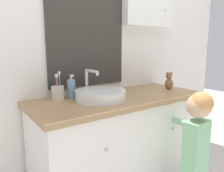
{
  "coord_description": "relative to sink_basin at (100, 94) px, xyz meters",
  "views": [
    {
      "loc": [
        -0.99,
        -0.98,
        1.24
      ],
      "look_at": [
        -0.11,
        0.26,
        0.97
      ],
      "focal_mm": 35.0,
      "sensor_mm": 36.0,
      "label": 1
    }
  ],
  "objects": [
    {
      "name": "wall_back",
      "position": [
        0.21,
        0.31,
        0.38
      ],
      "size": [
        3.2,
        0.18,
        2.5
      ],
      "color": "silver",
      "rests_on": "ground_plane"
    },
    {
      "name": "vanity_counter",
      "position": [
        0.18,
        0.0,
        -0.47
      ],
      "size": [
        1.35,
        0.57,
        0.87
      ],
      "color": "silver",
      "rests_on": "ground_plane"
    },
    {
      "name": "sink_basin",
      "position": [
        0.0,
        0.0,
        0.0
      ],
      "size": [
        0.36,
        0.41,
        0.21
      ],
      "color": "white",
      "rests_on": "vanity_counter"
    },
    {
      "name": "toothbrush_holder",
      "position": [
        -0.24,
        0.19,
        0.01
      ],
      "size": [
        0.09,
        0.09,
        0.2
      ],
      "color": "beige",
      "rests_on": "vanity_counter"
    },
    {
      "name": "soap_dispenser",
      "position": [
        -0.14,
        0.17,
        0.03
      ],
      "size": [
        0.06,
        0.06,
        0.18
      ],
      "color": "#6B93B2",
      "rests_on": "vanity_counter"
    },
    {
      "name": "child_figure",
      "position": [
        0.45,
        -0.49,
        -0.32
      ],
      "size": [
        0.2,
        0.47,
        0.96
      ],
      "color": "slate",
      "rests_on": "ground_plane"
    },
    {
      "name": "teddy_bear",
      "position": [
        0.72,
        -0.01,
        0.03
      ],
      "size": [
        0.08,
        0.07,
        0.15
      ],
      "color": "brown",
      "rests_on": "vanity_counter"
    }
  ]
}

